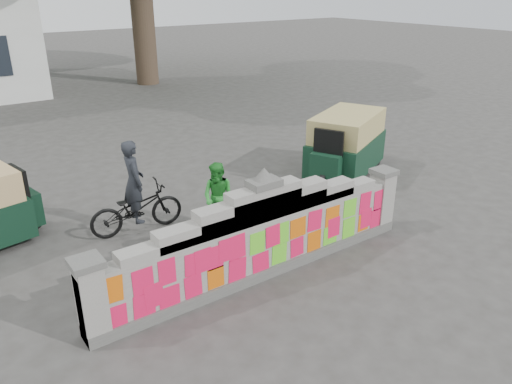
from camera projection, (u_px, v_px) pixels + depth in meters
ground at (263, 273)px, 8.90m from camera, size 100.00×100.00×0.00m
parapet_wall at (264, 236)px, 8.60m from camera, size 6.48×0.44×2.01m
cyclist_bike at (136, 209)px, 10.24m from camera, size 1.98×0.86×1.01m
cyclist_rider at (135, 193)px, 10.10m from camera, size 0.47×0.66×1.72m
pedestrian at (219, 198)px, 10.19m from camera, size 0.85×0.90×1.47m
rickshaw_right at (345, 144)px, 13.17m from camera, size 3.06×2.34×1.65m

